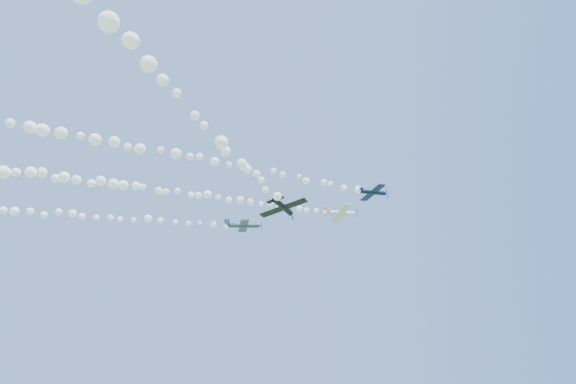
{
  "coord_description": "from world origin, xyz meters",
  "views": [
    {
      "loc": [
        4.72,
        -73.82,
        6.38
      ],
      "look_at": [
        3.45,
        -2.89,
        46.08
      ],
      "focal_mm": 30.0,
      "sensor_mm": 36.0,
      "label": 1
    }
  ],
  "objects_px": {
    "plane_grey": "(243,225)",
    "plane_black": "(283,207)",
    "plane_white": "(341,213)",
    "plane_navy": "(372,192)"
  },
  "relations": [
    {
      "from": "plane_grey",
      "to": "plane_black",
      "type": "xyz_separation_m",
      "value": [
        8.38,
        -25.87,
        -9.55
      ]
    },
    {
      "from": "plane_white",
      "to": "plane_black",
      "type": "relative_size",
      "value": 1.17
    },
    {
      "from": "plane_white",
      "to": "plane_grey",
      "type": "relative_size",
      "value": 1.0
    },
    {
      "from": "plane_grey",
      "to": "plane_black",
      "type": "height_order",
      "value": "plane_grey"
    },
    {
      "from": "plane_white",
      "to": "plane_black",
      "type": "distance_m",
      "value": 34.57
    },
    {
      "from": "plane_black",
      "to": "plane_navy",
      "type": "bearing_deg",
      "value": -18.56
    },
    {
      "from": "plane_navy",
      "to": "plane_black",
      "type": "distance_m",
      "value": 26.81
    },
    {
      "from": "plane_navy",
      "to": "plane_black",
      "type": "relative_size",
      "value": 1.04
    },
    {
      "from": "plane_navy",
      "to": "plane_grey",
      "type": "relative_size",
      "value": 0.89
    },
    {
      "from": "plane_grey",
      "to": "plane_black",
      "type": "bearing_deg",
      "value": -81.89
    }
  ]
}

